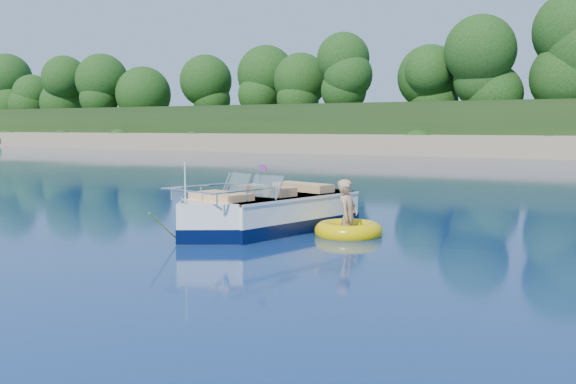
# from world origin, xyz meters

# --- Properties ---
(ground) EXTENTS (160.00, 160.00, 0.00)m
(ground) POSITION_xyz_m (0.00, 0.00, 0.00)
(ground) COLOR #091C43
(ground) RESTS_ON ground
(shoreline) EXTENTS (170.00, 59.00, 6.00)m
(shoreline) POSITION_xyz_m (0.00, 63.77, 0.98)
(shoreline) COLOR #9B7E5A
(shoreline) RESTS_ON ground
(treeline) EXTENTS (150.00, 7.12, 8.19)m
(treeline) POSITION_xyz_m (0.04, 41.01, 5.55)
(treeline) COLOR black
(treeline) RESTS_ON ground
(motorboat) EXTENTS (2.62, 4.97, 1.69)m
(motorboat) POSITION_xyz_m (0.77, 0.73, 0.33)
(motorboat) COLOR white
(motorboat) RESTS_ON ground
(tow_tube) EXTENTS (1.61, 1.61, 0.35)m
(tow_tube) POSITION_xyz_m (2.51, 1.13, 0.09)
(tow_tube) COLOR #E2BC01
(tow_tube) RESTS_ON ground
(boy) EXTENTS (0.46, 0.86, 1.63)m
(boy) POSITION_xyz_m (2.49, 1.17, 0.00)
(boy) COLOR tan
(boy) RESTS_ON ground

